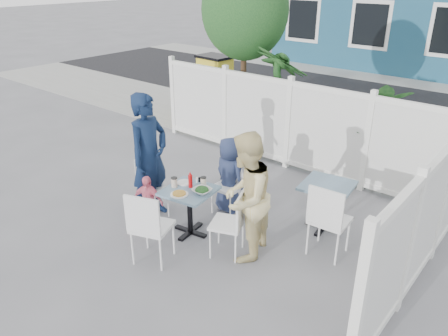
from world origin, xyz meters
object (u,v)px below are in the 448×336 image
Objects in this scene: man at (149,157)px; main_table at (189,200)px; boy at (229,175)px; utility_cabinet at (215,87)px; woman at (246,198)px; chair_right at (233,219)px; chair_back at (231,180)px; spare_table at (327,194)px; chair_left at (151,182)px; toddler at (148,202)px; chair_near at (148,223)px.

main_table is at bearing -97.10° from man.
utility_cabinet is at bearing -34.27° from boy.
woman reaches higher than boy.
chair_back is at bearing 17.78° from chair_right.
spare_table is 1.42m from boy.
chair_right is (1.58, -0.07, 0.03)m from chair_left.
chair_left is 0.97× the size of chair_back.
woman is 1.42× the size of boy.
woman is at bearing -111.90° from spare_table.
chair_back is (0.04, 0.84, -0.01)m from main_table.
utility_cabinet is 5.43m from main_table.
chair_back is 1.11× the size of toddler.
chair_near is at bearing -121.31° from spare_table.
boy is at bearing -42.67° from utility_cabinet.
chair_back is at bearing 71.36° from chair_near.
man is 1.66m from woman.
utility_cabinet reaches higher than chair_back.
toddler is at bearing -147.07° from man.
main_table is at bearing -136.80° from spare_table.
boy is at bearing 41.33° from toddler.
man is at bearing 58.90° from boy.
spare_table is at bearing 17.59° from toddler.
chair_left reaches higher than toddler.
spare_table is at bearing -47.36° from chair_right.
chair_left is at bearing -105.62° from woman.
utility_cabinet is 4.93m from chair_left.
toddler is (-0.66, 0.56, -0.18)m from chair_near.
chair_back is at bearing 87.15° from main_table.
chair_near is at bearing -61.04° from toddler.
spare_table is 0.93× the size of toddler.
chair_left is 0.95× the size of chair_right.
spare_table is at bearing 38.26° from chair_near.
toddler is (0.26, -0.30, -0.10)m from chair_left.
chair_near is 0.60× the size of woman.
man is 1.19m from boy.
woman is at bearing 114.83° from chair_left.
chair_near reaches higher than chair_back.
woman is 1.54m from toddler.
woman is (1.70, 0.02, 0.33)m from chair_left.
utility_cabinet is at bearing -47.87° from chair_back.
chair_left is at bearing 110.15° from toddler.
man is (-0.82, -0.82, 0.41)m from chair_back.
toddler is at bearing -156.53° from main_table.
utility_cabinet is 4.79m from boy.
main_table is 0.84m from boy.
boy is at bearing -5.13° from chair_back.
woman reaches higher than main_table.
woman is (0.78, 0.88, 0.25)m from chair_near.
woman is (0.84, -0.76, 0.31)m from chair_back.
woman reaches higher than utility_cabinet.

